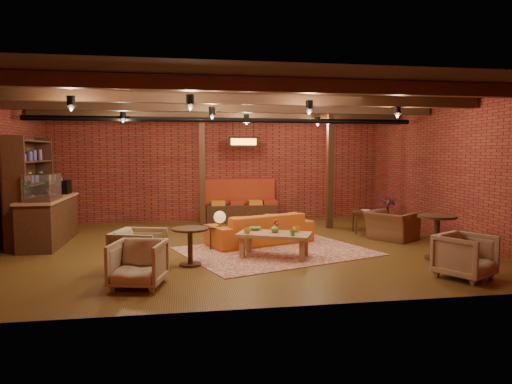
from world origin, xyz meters
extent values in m
plane|color=#432B10|center=(0.00, 0.00, 0.00)|extent=(10.00, 10.00, 0.00)
cube|color=black|center=(0.00, 0.00, 3.20)|extent=(10.00, 8.00, 0.02)
cube|color=maroon|center=(0.00, 4.00, 1.60)|extent=(10.00, 0.02, 3.20)
cube|color=maroon|center=(0.00, -4.00, 1.60)|extent=(10.00, 0.02, 3.20)
cube|color=maroon|center=(5.00, 0.00, 1.60)|extent=(0.02, 8.00, 3.20)
cylinder|color=black|center=(0.00, 1.60, 2.85)|extent=(9.60, 0.12, 0.12)
cube|color=black|center=(-0.60, 2.60, 1.60)|extent=(0.16, 0.16, 3.20)
cube|color=black|center=(2.80, 2.00, 1.60)|extent=(0.16, 0.16, 3.20)
imported|color=#337F33|center=(-4.00, 1.20, 1.22)|extent=(0.35, 0.39, 0.30)
cube|color=orange|center=(0.60, 3.10, 2.35)|extent=(0.86, 0.06, 0.30)
cube|color=maroon|center=(0.76, -0.64, 0.01)|extent=(4.37, 3.85, 0.01)
imported|color=#BC551A|center=(0.58, 0.21, 0.35)|extent=(2.55, 1.72, 0.69)
cube|color=olive|center=(0.62, -1.15, 0.45)|extent=(1.57, 1.22, 0.07)
cube|color=olive|center=(-0.02, -1.14, 0.21)|extent=(0.09, 0.09, 0.42)
cube|color=olive|center=(1.05, -1.62, 0.21)|extent=(0.09, 0.09, 0.42)
cube|color=olive|center=(0.19, -0.69, 0.21)|extent=(0.09, 0.09, 0.42)
cube|color=olive|center=(1.25, -1.17, 0.21)|extent=(0.09, 0.09, 0.42)
imported|color=gold|center=(0.09, -1.10, 0.54)|extent=(0.18, 0.18, 0.11)
imported|color=#588C3F|center=(0.91, -1.47, 0.54)|extent=(0.15, 0.15, 0.11)
imported|color=gold|center=(1.07, -1.11, 0.54)|extent=(0.18, 0.18, 0.11)
imported|color=#588C3F|center=(0.30, -0.76, 0.51)|extent=(0.32, 0.32, 0.06)
imported|color=#588C3F|center=(0.64, -1.10, 0.55)|extent=(0.17, 0.17, 0.14)
sphere|color=red|center=(0.64, -1.10, 0.68)|extent=(0.10, 0.10, 0.10)
cube|color=black|center=(-0.37, -0.20, 0.46)|extent=(0.50, 0.50, 0.04)
cylinder|color=black|center=(-0.37, -0.20, 0.22)|extent=(0.03, 0.03, 0.44)
cylinder|color=olive|center=(-0.37, -0.20, 0.49)|extent=(0.13, 0.13, 0.02)
cylinder|color=olive|center=(-0.37, -0.20, 0.56)|extent=(0.04, 0.04, 0.19)
sphere|color=gold|center=(-0.37, -0.20, 0.69)|extent=(0.26, 0.26, 0.26)
cylinder|color=black|center=(-1.02, -1.53, 0.67)|extent=(0.66, 0.66, 0.04)
cylinder|color=black|center=(-1.02, -1.53, 0.34)|extent=(0.09, 0.09, 0.64)
cylinder|color=black|center=(-1.02, -1.53, 0.02)|extent=(0.40, 0.40, 0.04)
imported|color=beige|center=(-1.90, -1.84, 0.41)|extent=(0.94, 0.97, 0.81)
imported|color=beige|center=(-1.83, -2.73, 0.39)|extent=(0.91, 0.87, 0.78)
imported|color=brown|center=(3.71, 0.15, 0.45)|extent=(1.13, 1.23, 0.90)
cube|color=black|center=(3.39, 1.14, 0.54)|extent=(0.60, 0.60, 0.05)
cylinder|color=black|center=(3.39, 1.14, 0.26)|extent=(0.05, 0.05, 0.52)
imported|color=black|center=(3.39, 1.14, 0.58)|extent=(0.23, 0.29, 0.02)
cylinder|color=black|center=(3.66, -1.81, 0.83)|extent=(0.73, 0.73, 0.05)
cylinder|color=black|center=(3.66, -1.81, 0.42)|extent=(0.11, 0.11, 0.80)
cylinder|color=black|center=(3.66, -1.81, 0.02)|extent=(0.44, 0.44, 0.05)
imported|color=beige|center=(3.40, -3.11, 0.40)|extent=(1.03, 1.02, 0.80)
imported|color=#4C7F4C|center=(4.40, 1.88, 1.21)|extent=(1.74, 1.74, 2.43)
camera|label=1|loc=(-1.18, -9.77, 2.06)|focal=32.00mm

